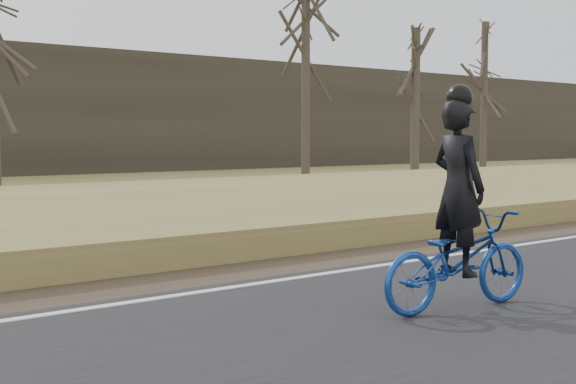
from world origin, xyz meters
TOP-DOWN VIEW (x-y plane):
  - ground at (0.00, 0.00)m, footprint 120.00×120.00m
  - edge_line at (0.00, 0.20)m, footprint 120.00×0.12m
  - shoulder at (0.00, 1.20)m, footprint 120.00×1.60m
  - embankment at (0.00, 4.20)m, footprint 120.00×5.00m
  - ballast at (0.00, 8.00)m, footprint 120.00×3.00m
  - railroad at (0.00, 8.00)m, footprint 120.00×2.40m
  - cyclist at (-5.79, -2.17)m, footprint 1.95×0.88m
  - bare_tree_center at (8.95, 17.28)m, footprint 0.36×0.36m
  - bare_tree_right at (12.38, 14.49)m, footprint 0.36×0.36m
  - bare_tree_far_right at (22.76, 18.91)m, footprint 0.36×0.36m

SIDE VIEW (x-z plane):
  - ground at x=0.00m, z-range 0.00..0.00m
  - shoulder at x=0.00m, z-range 0.00..0.04m
  - edge_line at x=0.00m, z-range 0.06..0.07m
  - embankment at x=0.00m, z-range 0.00..0.44m
  - ballast at x=0.00m, z-range 0.00..0.45m
  - railroad at x=0.00m, z-range 0.38..0.67m
  - cyclist at x=-5.79m, z-range -0.35..1.90m
  - bare_tree_right at x=12.38m, z-range 0.00..6.12m
  - bare_tree_far_right at x=22.76m, z-range 0.00..7.78m
  - bare_tree_center at x=8.95m, z-range 0.00..9.23m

